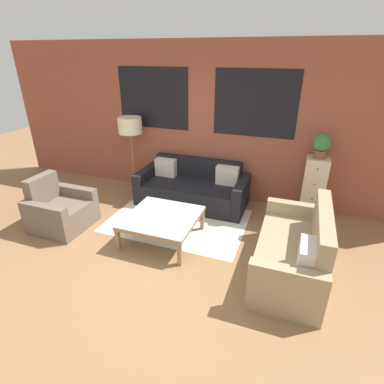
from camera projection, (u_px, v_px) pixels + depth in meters
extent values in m
plane|color=#8E6642|center=(143.00, 264.00, 4.03)|extent=(16.00, 16.00, 0.00)
cube|color=brown|center=(202.00, 123.00, 5.51)|extent=(8.40, 0.08, 2.80)
cube|color=black|center=(153.00, 98.00, 5.59)|extent=(1.40, 0.01, 1.10)
cube|color=black|center=(255.00, 104.00, 5.00)|extent=(1.40, 0.01, 1.10)
cube|color=silver|center=(178.00, 220.00, 5.06)|extent=(2.25, 1.55, 0.00)
cube|color=black|center=(190.00, 195.00, 5.49)|extent=(1.67, 0.72, 0.40)
cube|color=black|center=(198.00, 177.00, 5.78)|extent=(1.67, 0.16, 0.78)
cube|color=black|center=(148.00, 182.00, 5.81)|extent=(0.16, 0.88, 0.58)
cube|color=black|center=(241.00, 197.00, 5.23)|extent=(0.16, 0.88, 0.58)
cube|color=beige|center=(166.00, 167.00, 5.76)|extent=(0.40, 0.16, 0.34)
cube|color=beige|center=(227.00, 176.00, 5.38)|extent=(0.40, 0.16, 0.34)
cube|color=tan|center=(282.00, 256.00, 3.85)|extent=(0.64, 1.39, 0.42)
cube|color=tan|center=(319.00, 246.00, 3.62)|extent=(0.16, 1.39, 0.92)
cube|color=tan|center=(293.00, 222.00, 4.43)|extent=(0.80, 0.14, 0.62)
cube|color=tan|center=(285.00, 292.00, 3.13)|extent=(0.80, 0.14, 0.62)
cube|color=beige|center=(306.00, 258.00, 3.21)|extent=(0.16, 0.40, 0.34)
cube|color=#6B5B4C|center=(67.00, 216.00, 4.80)|extent=(0.64, 0.56, 0.40)
cube|color=#6B5B4C|center=(45.00, 200.00, 4.83)|extent=(0.16, 0.56, 0.84)
cube|color=#6B5B4C|center=(46.00, 222.00, 4.49)|extent=(0.80, 0.14, 0.56)
cube|color=#6B5B4C|center=(77.00, 202.00, 5.08)|extent=(0.80, 0.14, 0.56)
cube|color=silver|center=(162.00, 216.00, 4.40)|extent=(1.02, 1.02, 0.01)
cube|color=#99754C|center=(146.00, 235.00, 4.00)|extent=(1.02, 0.05, 0.05)
cube|color=#99754C|center=(175.00, 204.00, 4.83)|extent=(1.02, 0.05, 0.05)
cube|color=#99754C|center=(133.00, 213.00, 4.57)|extent=(0.05, 1.02, 0.05)
cube|color=#99754C|center=(193.00, 224.00, 4.26)|extent=(0.05, 1.02, 0.05)
cube|color=#99754C|center=(118.00, 239.00, 4.23)|extent=(0.06, 0.05, 0.39)
cube|color=#99754C|center=(180.00, 253.00, 3.94)|extent=(0.06, 0.05, 0.39)
cube|color=#99754C|center=(149.00, 209.00, 5.04)|extent=(0.06, 0.06, 0.39)
cube|color=#99754C|center=(202.00, 218.00, 4.74)|extent=(0.06, 0.06, 0.39)
cylinder|color=olive|center=(136.00, 189.00, 6.22)|extent=(0.28, 0.28, 0.02)
cylinder|color=olive|center=(133.00, 162.00, 5.97)|extent=(0.03, 0.03, 1.16)
cylinder|color=beige|center=(130.00, 125.00, 5.66)|extent=(0.45, 0.45, 0.30)
cube|color=beige|center=(313.00, 188.00, 5.02)|extent=(0.36, 0.35, 1.04)
sphere|color=#38332D|center=(318.00, 169.00, 4.70)|extent=(0.02, 0.02, 0.02)
sphere|color=#38332D|center=(315.00, 184.00, 4.81)|extent=(0.02, 0.02, 0.02)
sphere|color=#38332D|center=(312.00, 199.00, 4.93)|extent=(0.02, 0.02, 0.02)
sphere|color=#38332D|center=(309.00, 213.00, 5.04)|extent=(0.02, 0.02, 0.02)
cylinder|color=brown|center=(320.00, 154.00, 4.77)|extent=(0.20, 0.20, 0.13)
sphere|color=#387A3D|center=(322.00, 143.00, 4.69)|extent=(0.28, 0.28, 0.28)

